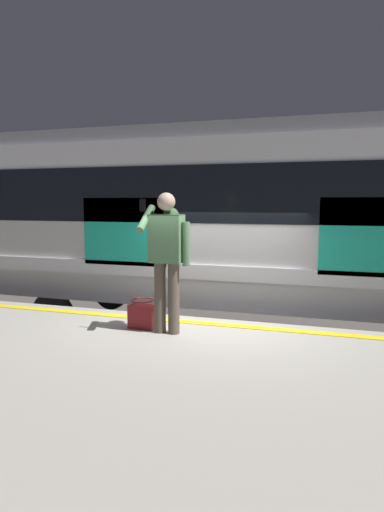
# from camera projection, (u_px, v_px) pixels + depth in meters

# --- Properties ---
(ground_plane) EXTENTS (24.68, 24.68, 0.00)m
(ground_plane) POSITION_uv_depth(u_px,v_px,m) (208.00, 390.00, 6.45)
(ground_plane) COLOR #4C4742
(platform) EXTENTS (15.92, 4.68, 1.05)m
(platform) POSITION_uv_depth(u_px,v_px,m) (140.00, 435.00, 4.17)
(platform) COLOR #9E998E
(platform) RESTS_ON ground
(safety_line) EXTENTS (15.61, 0.16, 0.01)m
(safety_line) POSITION_uv_depth(u_px,v_px,m) (203.00, 323.00, 6.04)
(safety_line) COLOR yellow
(safety_line) RESTS_ON platform
(track_rail_near) EXTENTS (20.70, 0.08, 0.16)m
(track_rail_near) POSITION_uv_depth(u_px,v_px,m) (232.00, 351.00, 7.86)
(track_rail_near) COLOR slate
(track_rail_near) RESTS_ON ground
(track_rail_far) EXTENTS (20.70, 0.08, 0.16)m
(track_rail_far) POSITION_uv_depth(u_px,v_px,m) (248.00, 329.00, 9.22)
(track_rail_far) COLOR slate
(track_rail_far) RESTS_ON ground
(train_carriage) EXTENTS (10.95, 2.85, 3.74)m
(train_carriage) POSITION_uv_depth(u_px,v_px,m) (255.00, 216.00, 8.18)
(train_carriage) COLOR silver
(train_carriage) RESTS_ON ground
(passenger) EXTENTS (0.57, 0.55, 1.72)m
(passenger) POSITION_uv_depth(u_px,v_px,m) (167.00, 251.00, 5.49)
(passenger) COLOR brown
(passenger) RESTS_ON platform
(handbag) EXTENTS (0.34, 0.30, 0.37)m
(handbag) POSITION_uv_depth(u_px,v_px,m) (142.00, 315.00, 5.80)
(handbag) COLOR maroon
(handbag) RESTS_ON platform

